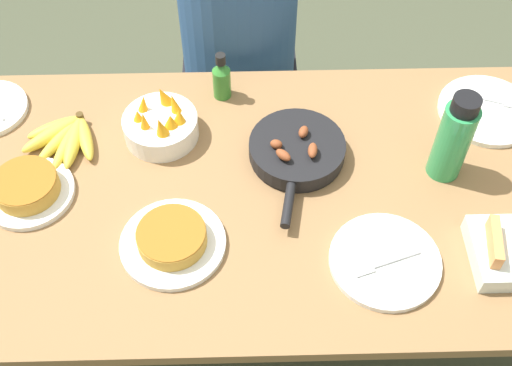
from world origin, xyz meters
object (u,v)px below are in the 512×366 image
(fruit_bowl_mango, at_px, (161,125))
(hot_sauce_bottle, at_px, (222,78))
(person_figure, at_px, (240,74))
(skillet, at_px, (297,151))
(banana_bunch, at_px, (66,137))
(frittata_plate_side, at_px, (172,240))
(empty_plate_near_front, at_px, (487,110))
(frittata_plate_center, at_px, (28,187))
(water_bottle, at_px, (454,139))
(empty_plate_far_left, at_px, (385,261))

(fruit_bowl_mango, bearing_deg, hot_sauce_bottle, 42.96)
(fruit_bowl_mango, height_order, person_figure, person_figure)
(skillet, distance_m, fruit_bowl_mango, 0.37)
(hot_sauce_bottle, bearing_deg, fruit_bowl_mango, -137.04)
(banana_bunch, bearing_deg, frittata_plate_side, -48.09)
(frittata_plate_side, distance_m, empty_plate_near_front, 0.95)
(fruit_bowl_mango, relative_size, person_figure, 0.16)
(frittata_plate_side, bearing_deg, skillet, 40.44)
(skillet, bearing_deg, frittata_plate_center, -71.24)
(banana_bunch, bearing_deg, skillet, -6.80)
(skillet, distance_m, person_figure, 0.65)
(empty_plate_near_front, relative_size, person_figure, 0.22)
(skillet, height_order, water_bottle, water_bottle)
(banana_bunch, height_order, frittata_plate_side, frittata_plate_side)
(banana_bunch, xyz_separation_m, hot_sauce_bottle, (0.42, 0.17, 0.05))
(empty_plate_near_front, bearing_deg, hot_sauce_bottle, 173.21)
(empty_plate_far_left, distance_m, person_figure, 0.99)
(skillet, distance_m, empty_plate_far_left, 0.37)
(frittata_plate_side, xyz_separation_m, hot_sauce_bottle, (0.11, 0.50, 0.04))
(skillet, distance_m, hot_sauce_bottle, 0.31)
(water_bottle, xyz_separation_m, hot_sauce_bottle, (-0.57, 0.29, -0.06))
(skillet, bearing_deg, water_bottle, 92.48)
(banana_bunch, height_order, frittata_plate_center, frittata_plate_center)
(frittata_plate_center, height_order, person_figure, person_figure)
(frittata_plate_side, relative_size, empty_plate_far_left, 0.97)
(banana_bunch, relative_size, hot_sauce_bottle, 1.43)
(banana_bunch, bearing_deg, empty_plate_far_left, -26.48)
(fruit_bowl_mango, height_order, water_bottle, water_bottle)
(skillet, relative_size, fruit_bowl_mango, 1.88)
(frittata_plate_side, relative_size, hot_sauce_bottle, 1.70)
(frittata_plate_side, bearing_deg, fruit_bowl_mango, 97.66)
(frittata_plate_center, distance_m, empty_plate_near_front, 1.24)
(banana_bunch, height_order, empty_plate_near_front, banana_bunch)
(skillet, distance_m, frittata_plate_center, 0.69)
(empty_plate_far_left, relative_size, person_figure, 0.21)
(fruit_bowl_mango, bearing_deg, skillet, -13.93)
(empty_plate_far_left, distance_m, hot_sauce_bottle, 0.68)
(fruit_bowl_mango, bearing_deg, frittata_plate_side, -82.34)
(empty_plate_far_left, bearing_deg, hot_sauce_bottle, 124.11)
(person_figure, bearing_deg, banana_bunch, -132.67)
(skillet, relative_size, frittata_plate_center, 1.66)
(frittata_plate_center, distance_m, frittata_plate_side, 0.40)
(skillet, bearing_deg, empty_plate_far_left, 40.04)
(hot_sauce_bottle, bearing_deg, water_bottle, -26.90)
(hot_sauce_bottle, xyz_separation_m, person_figure, (0.05, 0.34, -0.30))
(water_bottle, height_order, hot_sauce_bottle, water_bottle)
(banana_bunch, distance_m, empty_plate_near_front, 1.15)
(fruit_bowl_mango, distance_m, water_bottle, 0.75)
(frittata_plate_side, bearing_deg, water_bottle, 17.21)
(skillet, xyz_separation_m, empty_plate_near_front, (0.54, 0.15, -0.02))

